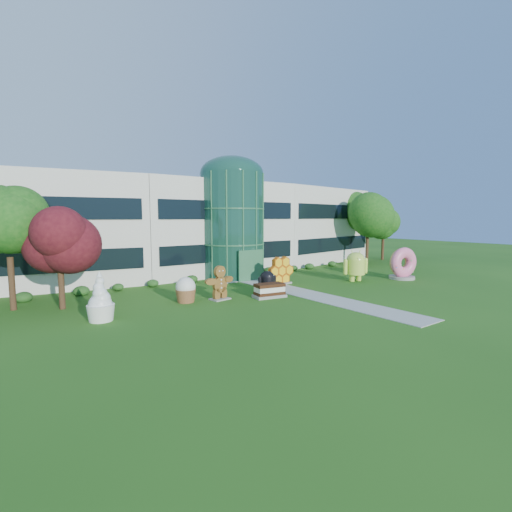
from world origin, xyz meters
TOP-DOWN VIEW (x-y plane):
  - ground at (0.00, 0.00)m, footprint 140.00×140.00m
  - building at (0.00, 18.00)m, footprint 46.00×15.00m
  - atrium at (0.00, 12.00)m, footprint 6.00×6.00m
  - walkway at (0.00, 2.00)m, footprint 2.40×20.00m
  - tree_red at (-15.50, 7.50)m, footprint 4.00×4.00m
  - trees_backdrop at (0.00, 13.00)m, footprint 52.00×8.00m
  - android_green at (7.53, 3.28)m, footprint 3.04×2.35m
  - android_black at (-2.17, 3.73)m, footprint 1.79×1.23m
  - donut at (11.96, 1.46)m, footprint 3.11×2.01m
  - gingerbread at (-6.19, 3.94)m, footprint 2.74×1.37m
  - ice_cream_sandwich at (-2.96, 2.46)m, footprint 2.45×1.51m
  - honeycomb at (1.10, 6.04)m, footprint 2.74×1.04m
  - froyo at (-14.23, 3.26)m, footprint 2.03×2.03m
  - cupcake at (-8.45, 4.64)m, footprint 1.83×1.83m

SIDE VIEW (x-z plane):
  - ground at x=0.00m, z-range 0.00..0.00m
  - walkway at x=0.00m, z-range 0.00..0.04m
  - ice_cream_sandwich at x=-2.96m, z-range 0.00..1.02m
  - cupcake at x=-8.45m, z-range 0.00..1.73m
  - android_black at x=-2.17m, z-range 0.00..1.99m
  - honeycomb at x=1.10m, z-range 0.00..2.14m
  - gingerbread at x=-6.19m, z-range 0.00..2.42m
  - froyo at x=-14.23m, z-range 0.00..2.74m
  - donut at x=11.96m, z-range 0.00..2.99m
  - android_green at x=7.53m, z-range 0.00..3.07m
  - tree_red at x=-15.50m, z-range 0.00..6.00m
  - trees_backdrop at x=0.00m, z-range 0.00..8.40m
  - building at x=0.00m, z-range 0.00..9.30m
  - atrium at x=0.00m, z-range 0.00..9.80m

